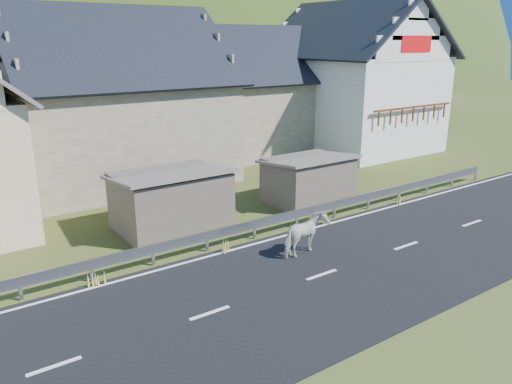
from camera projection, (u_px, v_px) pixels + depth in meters
ground at (322, 276)px, 15.55m from camera, size 160.00×160.00×0.00m
road at (322, 275)px, 15.54m from camera, size 60.00×7.00×0.04m
lane_markings at (322, 275)px, 15.54m from camera, size 60.00×6.60×0.01m
guardrail at (255, 225)px, 18.28m from camera, size 28.10×0.09×0.75m
shed_left at (171, 201)px, 19.25m from camera, size 4.30×3.30×2.40m
shed_right at (308, 180)px, 22.42m from camera, size 3.80×2.90×2.20m
house_stone_a at (113, 89)px, 25.44m from camera, size 10.80×9.80×8.90m
house_stone_b at (252, 85)px, 32.57m from camera, size 9.80×8.80×8.10m
house_white at (352, 71)px, 33.23m from camera, size 8.80×10.80×9.70m
horse at (305, 234)px, 16.84m from camera, size 1.08×1.81×1.43m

